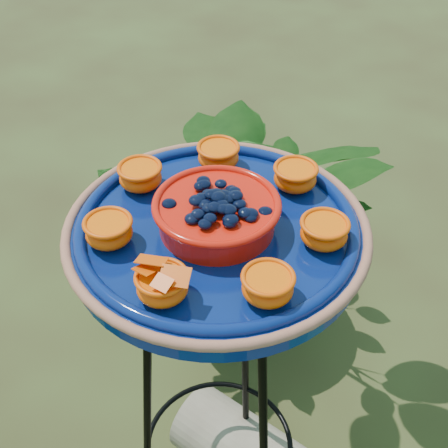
# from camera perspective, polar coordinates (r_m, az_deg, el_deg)

# --- Properties ---
(tripod_stand) EXTENTS (0.41, 0.41, 0.89)m
(tripod_stand) POSITION_cam_1_polar(r_m,az_deg,el_deg) (1.24, -0.52, -14.10)
(tripod_stand) COLOR black
(tripod_stand) RESTS_ON ground
(feeder_dish) EXTENTS (0.57, 0.57, 0.11)m
(feeder_dish) POSITION_cam_1_polar(r_m,az_deg,el_deg) (0.95, -0.66, -0.36)
(feeder_dish) COLOR #071A59
(feeder_dish) RESTS_ON tripod_stand
(shrub_back_left) EXTENTS (0.98, 0.96, 0.82)m
(shrub_back_left) POSITION_cam_1_polar(r_m,az_deg,el_deg) (1.80, 1.83, 1.14)
(shrub_back_left) COLOR #154512
(shrub_back_left) RESTS_ON ground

